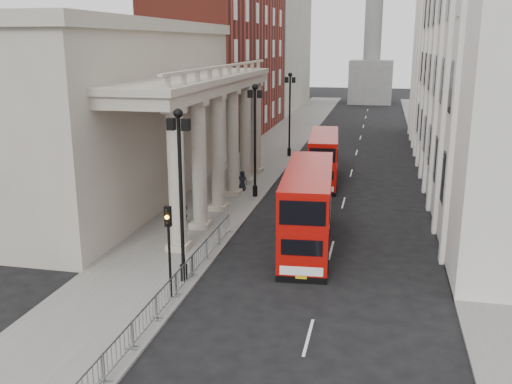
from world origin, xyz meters
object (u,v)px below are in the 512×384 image
Objects in this scene: lamp_post_mid at (255,133)px; monument_column at (374,16)px; pedestrian_b at (218,185)px; lamp_post_south at (181,184)px; traffic_light at (169,235)px; bus_far at (323,157)px; lamp_post_north at (290,109)px; pedestrian_a at (183,213)px; pedestrian_c at (242,181)px; bus_near at (308,207)px.

monument_column is at bearing 84.76° from lamp_post_mid.
monument_column reaches higher than pedestrian_b.
lamp_post_mid is at bearing 90.00° from lamp_post_south.
traffic_light is 18.02m from pedestrian_b.
lamp_post_south reaches higher than traffic_light.
traffic_light is at bearing -87.16° from lamp_post_south.
traffic_light is 24.50m from bus_far.
monument_column is at bearing 83.28° from lamp_post_north.
pedestrian_a is at bearing -96.81° from monument_column.
bus_far is (-2.14, -65.94, -13.87)m from monument_column.
lamp_post_north is at bearing -131.32° from pedestrian_b.
pedestrian_a is at bearing -102.90° from pedestrian_c.
lamp_post_mid reaches higher than pedestrian_a.
lamp_post_north is at bearing 90.00° from lamp_post_mid.
monument_column is 5.71× the size of bus_far.
lamp_post_north is at bearing -96.72° from monument_column.
bus_near is (5.09, 8.29, -0.74)m from traffic_light.
pedestrian_b is (-7.21, -6.43, -1.21)m from bus_far.
lamp_post_south is at bearing -88.58° from pedestrian_c.
lamp_post_north reaches higher than bus_far.
lamp_post_mid is 18.11m from traffic_light.
traffic_light is 2.67× the size of pedestrian_a.
pedestrian_a is at bearing 106.40° from traffic_light.
monument_column is 12.60× the size of traffic_light.
lamp_post_south is 16.37m from pedestrian_b.
monument_column reaches higher than traffic_light.
lamp_post_mid is at bearing -130.81° from bus_far.
lamp_post_mid is at bearing 51.29° from pedestrian_a.
bus_near is at bearing -78.59° from lamp_post_north.
lamp_post_south is 1.93× the size of traffic_light.
bus_near reaches higher than traffic_light.
monument_column is 5.08× the size of bus_near.
pedestrian_b is at bearing -172.44° from lamp_post_mid.
monument_column is 88.94m from lamp_post_south.
lamp_post_south is at bearing 68.19° from pedestrian_b.
monument_column is 6.51× the size of lamp_post_south.
lamp_post_mid and lamp_post_north have the same top height.
lamp_post_north is at bearing 97.06° from bus_near.
bus_near reaches higher than bus_far.
bus_far is 6.02× the size of pedestrian_c.
pedestrian_b is at bearing -132.43° from pedestrian_c.
monument_column is 6.51× the size of lamp_post_mid.
bus_near is at bearing -90.99° from monument_column.
bus_near is at bearing -31.73° from pedestrian_a.
pedestrian_c is (1.61, 9.13, -0.02)m from pedestrian_a.
traffic_light is (-6.50, -90.02, -12.88)m from monument_column.
lamp_post_south is 5.16× the size of pedestrian_a.
lamp_post_north is at bearing 90.00° from lamp_post_south.
bus_near is 6.85× the size of pedestrian_b.
lamp_post_north reaches higher than pedestrian_a.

